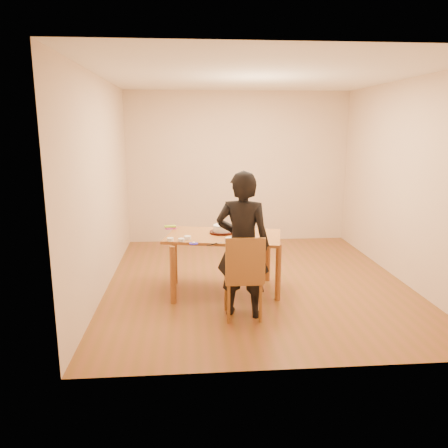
{
  "coord_description": "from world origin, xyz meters",
  "views": [
    {
      "loc": [
        -0.9,
        -5.65,
        2.08
      ],
      "look_at": [
        -0.47,
        -0.39,
        0.9
      ],
      "focal_mm": 35.0,
      "sensor_mm": 36.0,
      "label": 1
    }
  ],
  "objects": [
    {
      "name": "dining_table",
      "position": [
        -0.47,
        -0.34,
        0.73
      ],
      "size": [
        1.55,
        1.11,
        0.04
      ],
      "primitive_type": "cube",
      "rotation": [
        0.0,
        0.0,
        -0.21
      ],
      "color": "brown",
      "rests_on": "floor"
    },
    {
      "name": "frosting_lid",
      "position": [
        -0.86,
        -0.74,
        0.75
      ],
      "size": [
        0.11,
        0.11,
        0.01
      ],
      "primitive_type": "cylinder",
      "color": "#261BB0",
      "rests_on": "dining_table"
    },
    {
      "name": "cake_plate",
      "position": [
        -0.49,
        -0.24,
        0.76
      ],
      "size": [
        0.32,
        0.32,
        0.02
      ],
      "primitive_type": "cylinder",
      "color": "red",
      "rests_on": "dining_table"
    },
    {
      "name": "ramekin_yellow",
      "position": [
        -0.93,
        -0.52,
        0.77
      ],
      "size": [
        0.09,
        0.09,
        0.04
      ],
      "primitive_type": "cylinder",
      "color": "white",
      "rests_on": "dining_table"
    },
    {
      "name": "cake",
      "position": [
        -0.49,
        -0.24,
        0.81
      ],
      "size": [
        0.22,
        0.22,
        0.07
      ],
      "primitive_type": "cylinder",
      "color": "white",
      "rests_on": "cake_plate"
    },
    {
      "name": "room_shell",
      "position": [
        0.0,
        0.34,
        1.35
      ],
      "size": [
        4.0,
        4.5,
        2.7
      ],
      "color": "brown",
      "rests_on": "ground"
    },
    {
      "name": "person",
      "position": [
        -0.32,
        -1.07,
        0.81
      ],
      "size": [
        0.68,
        0.55,
        1.63
      ],
      "primitive_type": "imported",
      "rotation": [
        0.0,
        0.0,
        2.85
      ],
      "color": "black",
      "rests_on": "floor"
    },
    {
      "name": "dining_chair",
      "position": [
        -0.32,
        -1.11,
        0.45
      ],
      "size": [
        0.41,
        0.41,
        0.04
      ],
      "primitive_type": "cube",
      "rotation": [
        0.0,
        0.0,
        -0.02
      ],
      "color": "brown",
      "rests_on": "floor"
    },
    {
      "name": "candy_box_pink",
      "position": [
        -1.15,
        0.05,
        0.76
      ],
      "size": [
        0.16,
        0.12,
        0.02
      ],
      "primitive_type": "cube",
      "rotation": [
        0.0,
        0.0,
        0.43
      ],
      "color": "#DF3496",
      "rests_on": "dining_table"
    },
    {
      "name": "ramekin_green",
      "position": [
        -1.13,
        -0.58,
        0.77
      ],
      "size": [
        0.08,
        0.08,
        0.04
      ],
      "primitive_type": "cylinder",
      "color": "white",
      "rests_on": "dining_table"
    },
    {
      "name": "frosting_tub",
      "position": [
        -0.45,
        -0.76,
        0.78
      ],
      "size": [
        0.08,
        0.08,
        0.07
      ],
      "primitive_type": "cylinder",
      "color": "white",
      "rests_on": "dining_table"
    },
    {
      "name": "candy_box_green",
      "position": [
        -1.16,
        0.06,
        0.78
      ],
      "size": [
        0.15,
        0.1,
        0.02
      ],
      "primitive_type": "cube",
      "rotation": [
        0.0,
        0.0,
        0.19
      ],
      "color": "green",
      "rests_on": "candy_box_pink"
    },
    {
      "name": "spatula",
      "position": [
        -0.64,
        -0.79,
        0.75
      ],
      "size": [
        0.13,
        0.11,
        0.01
      ],
      "primitive_type": "cube",
      "rotation": [
        0.0,
        0.0,
        0.67
      ],
      "color": "black",
      "rests_on": "dining_table"
    },
    {
      "name": "frosting_dollop",
      "position": [
        -0.86,
        -0.74,
        0.77
      ],
      "size": [
        0.04,
        0.04,
        0.02
      ],
      "primitive_type": "ellipsoid",
      "color": "white",
      "rests_on": "frosting_lid"
    },
    {
      "name": "frosting_dome",
      "position": [
        -0.49,
        -0.24,
        0.86
      ],
      "size": [
        0.22,
        0.22,
        0.03
      ],
      "primitive_type": "ellipsoid",
      "color": "white",
      "rests_on": "cake"
    },
    {
      "name": "ramekin_multi",
      "position": [
        -1.0,
        -0.61,
        0.77
      ],
      "size": [
        0.08,
        0.08,
        0.04
      ],
      "primitive_type": "cylinder",
      "color": "white",
      "rests_on": "dining_table"
    }
  ]
}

